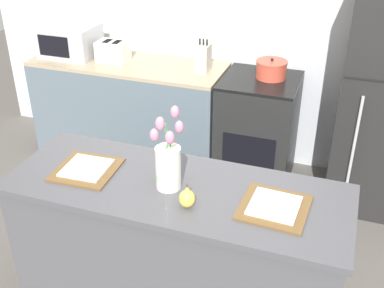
{
  "coord_description": "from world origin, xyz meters",
  "views": [
    {
      "loc": [
        0.76,
        -1.92,
        2.31
      ],
      "look_at": [
        0.0,
        0.25,
        1.03
      ],
      "focal_mm": 45.0,
      "sensor_mm": 36.0,
      "label": 1
    }
  ],
  "objects_px": {
    "flower_vase": "(168,162)",
    "pear_figurine": "(187,198)",
    "cooking_pot": "(271,69)",
    "microwave": "(70,41)",
    "stove_range": "(257,131)",
    "knife_block": "(203,58)",
    "plate_setting_right": "(274,207)",
    "plate_setting_left": "(87,169)",
    "toaster": "(113,51)"
  },
  "relations": [
    {
      "from": "stove_range",
      "to": "plate_setting_right",
      "type": "relative_size",
      "value": 2.71
    },
    {
      "from": "plate_setting_right",
      "to": "cooking_pot",
      "type": "relative_size",
      "value": 1.38
    },
    {
      "from": "plate_setting_left",
      "to": "microwave",
      "type": "xyz_separation_m",
      "value": [
        -1.09,
        1.62,
        0.14
      ]
    },
    {
      "from": "toaster",
      "to": "knife_block",
      "type": "xyz_separation_m",
      "value": [
        0.81,
        0.01,
        0.03
      ]
    },
    {
      "from": "toaster",
      "to": "knife_block",
      "type": "bearing_deg",
      "value": 0.92
    },
    {
      "from": "microwave",
      "to": "knife_block",
      "type": "xyz_separation_m",
      "value": [
        1.23,
        0.01,
        -0.02
      ]
    },
    {
      "from": "plate_setting_left",
      "to": "toaster",
      "type": "bearing_deg",
      "value": 112.68
    },
    {
      "from": "plate_setting_right",
      "to": "toaster",
      "type": "bearing_deg",
      "value": 136.55
    },
    {
      "from": "cooking_pot",
      "to": "knife_block",
      "type": "height_order",
      "value": "knife_block"
    },
    {
      "from": "plate_setting_right",
      "to": "microwave",
      "type": "distance_m",
      "value": 2.67
    },
    {
      "from": "knife_block",
      "to": "pear_figurine",
      "type": "bearing_deg",
      "value": -74.22
    },
    {
      "from": "flower_vase",
      "to": "plate_setting_left",
      "type": "distance_m",
      "value": 0.5
    },
    {
      "from": "stove_range",
      "to": "knife_block",
      "type": "xyz_separation_m",
      "value": [
        -0.48,
        0.01,
        0.57
      ]
    },
    {
      "from": "flower_vase",
      "to": "plate_setting_left",
      "type": "relative_size",
      "value": 1.26
    },
    {
      "from": "plate_setting_right",
      "to": "cooking_pot",
      "type": "height_order",
      "value": "cooking_pot"
    },
    {
      "from": "pear_figurine",
      "to": "cooking_pot",
      "type": "relative_size",
      "value": 0.53
    },
    {
      "from": "cooking_pot",
      "to": "microwave",
      "type": "bearing_deg",
      "value": -178.12
    },
    {
      "from": "knife_block",
      "to": "cooking_pot",
      "type": "bearing_deg",
      "value": 4.81
    },
    {
      "from": "pear_figurine",
      "to": "cooking_pot",
      "type": "xyz_separation_m",
      "value": [
        0.05,
        1.8,
        0.03
      ]
    },
    {
      "from": "plate_setting_left",
      "to": "knife_block",
      "type": "relative_size",
      "value": 1.25
    },
    {
      "from": "pear_figurine",
      "to": "cooking_pot",
      "type": "height_order",
      "value": "cooking_pot"
    },
    {
      "from": "cooking_pot",
      "to": "toaster",
      "type": "bearing_deg",
      "value": -177.5
    },
    {
      "from": "pear_figurine",
      "to": "microwave",
      "type": "relative_size",
      "value": 0.27
    },
    {
      "from": "flower_vase",
      "to": "microwave",
      "type": "xyz_separation_m",
      "value": [
        -1.57,
        1.61,
        -0.0
      ]
    },
    {
      "from": "plate_setting_left",
      "to": "knife_block",
      "type": "height_order",
      "value": "knife_block"
    },
    {
      "from": "plate_setting_left",
      "to": "knife_block",
      "type": "xyz_separation_m",
      "value": [
        0.13,
        1.63,
        0.11
      ]
    },
    {
      "from": "knife_block",
      "to": "plate_setting_left",
      "type": "bearing_deg",
      "value": -94.65
    },
    {
      "from": "flower_vase",
      "to": "plate_setting_right",
      "type": "height_order",
      "value": "flower_vase"
    },
    {
      "from": "cooking_pot",
      "to": "flower_vase",
      "type": "bearing_deg",
      "value": -96.85
    },
    {
      "from": "plate_setting_left",
      "to": "toaster",
      "type": "distance_m",
      "value": 1.75
    },
    {
      "from": "plate_setting_right",
      "to": "knife_block",
      "type": "relative_size",
      "value": 1.25
    },
    {
      "from": "plate_setting_left",
      "to": "plate_setting_right",
      "type": "distance_m",
      "value": 1.03
    },
    {
      "from": "flower_vase",
      "to": "knife_block",
      "type": "distance_m",
      "value": 1.66
    },
    {
      "from": "toaster",
      "to": "plate_setting_right",
      "type": "bearing_deg",
      "value": -43.45
    },
    {
      "from": "flower_vase",
      "to": "pear_figurine",
      "type": "relative_size",
      "value": 3.28
    },
    {
      "from": "plate_setting_right",
      "to": "knife_block",
      "type": "bearing_deg",
      "value": 118.86
    },
    {
      "from": "cooking_pot",
      "to": "plate_setting_right",
      "type": "bearing_deg",
      "value": -78.19
    },
    {
      "from": "stove_range",
      "to": "toaster",
      "type": "bearing_deg",
      "value": -179.93
    },
    {
      "from": "flower_vase",
      "to": "cooking_pot",
      "type": "height_order",
      "value": "flower_vase"
    },
    {
      "from": "plate_setting_left",
      "to": "microwave",
      "type": "distance_m",
      "value": 1.96
    },
    {
      "from": "pear_figurine",
      "to": "plate_setting_right",
      "type": "bearing_deg",
      "value": 17.01
    },
    {
      "from": "stove_range",
      "to": "cooking_pot",
      "type": "relative_size",
      "value": 3.73
    },
    {
      "from": "toaster",
      "to": "microwave",
      "type": "height_order",
      "value": "microwave"
    },
    {
      "from": "flower_vase",
      "to": "toaster",
      "type": "distance_m",
      "value": 1.98
    },
    {
      "from": "cooking_pot",
      "to": "microwave",
      "type": "xyz_separation_m",
      "value": [
        -1.77,
        -0.06,
        0.07
      ]
    },
    {
      "from": "stove_range",
      "to": "plate_setting_right",
      "type": "distance_m",
      "value": 1.73
    },
    {
      "from": "pear_figurine",
      "to": "stove_range",
      "type": "bearing_deg",
      "value": 90.41
    },
    {
      "from": "plate_setting_right",
      "to": "cooking_pot",
      "type": "distance_m",
      "value": 1.71
    },
    {
      "from": "pear_figurine",
      "to": "plate_setting_left",
      "type": "distance_m",
      "value": 0.64
    },
    {
      "from": "stove_range",
      "to": "knife_block",
      "type": "relative_size",
      "value": 3.39
    }
  ]
}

